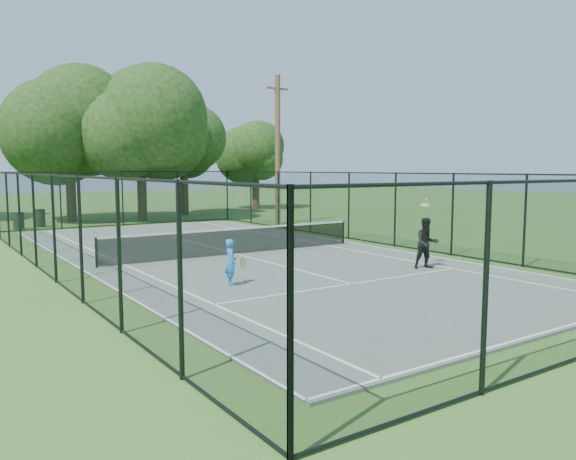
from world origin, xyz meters
TOP-DOWN VIEW (x-y plane):
  - ground at (0.00, 0.00)m, footprint 120.00×120.00m
  - tennis_court at (0.00, 0.00)m, footprint 11.00×24.00m
  - tennis_net at (0.00, 0.00)m, footprint 10.08×0.08m
  - fence at (0.00, 0.00)m, footprint 13.10×26.10m
  - tree_near_left at (-1.72, 17.33)m, footprint 6.64×6.64m
  - tree_near_mid at (2.02, 15.56)m, footprint 6.94×6.94m
  - tree_near_right at (5.85, 18.01)m, footprint 5.38×5.38m
  - tree_far_right at (12.61, 19.83)m, footprint 4.47×4.47m
  - trash_bin_left at (-5.13, 14.08)m, footprint 0.58×0.58m
  - trash_bin_right at (-3.98, 14.74)m, footprint 0.58×0.58m
  - utility_pole at (7.62, 9.00)m, footprint 1.40×0.30m
  - player_blue at (-2.77, -4.72)m, footprint 0.78×0.51m
  - player_black at (3.47, -5.88)m, footprint 0.99×0.95m

SIDE VIEW (x-z plane):
  - ground at x=0.00m, z-range 0.00..0.00m
  - tennis_court at x=0.00m, z-range 0.00..0.06m
  - trash_bin_left at x=-5.13m, z-range 0.01..0.90m
  - trash_bin_right at x=-3.98m, z-range 0.01..0.97m
  - tennis_net at x=0.00m, z-range 0.10..1.05m
  - player_blue at x=-2.77m, z-range 0.06..1.30m
  - player_black at x=3.47m, z-range -0.21..1.92m
  - fence at x=0.00m, z-range 0.00..3.00m
  - tree_far_right at x=12.61m, z-range 0.70..6.61m
  - utility_pole at x=7.62m, z-range 0.06..8.39m
  - tree_near_right at x=5.85m, z-range 1.00..8.42m
  - tree_near_left at x=-1.72m, z-range 1.00..9.65m
  - tree_near_mid at x=2.02m, z-range 1.06..10.14m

